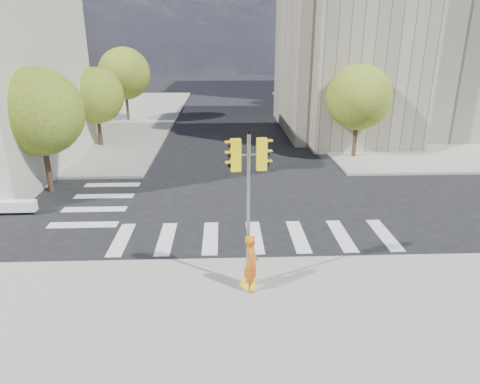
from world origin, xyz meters
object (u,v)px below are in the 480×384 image
(lamp_far, at_px, (312,70))
(photographer, at_px, (251,263))
(lamp_near, at_px, (350,83))
(traffic_signal, at_px, (248,223))

(lamp_far, height_order, photographer, lamp_far)
(lamp_near, xyz_separation_m, photographer, (-8.51, -20.08, -3.48))
(lamp_near, relative_size, traffic_signal, 1.60)
(lamp_near, height_order, lamp_far, same)
(lamp_near, bearing_deg, photographer, -112.96)
(traffic_signal, distance_m, photographer, 1.26)
(lamp_near, bearing_deg, lamp_far, 90.00)
(traffic_signal, relative_size, photographer, 2.67)
(lamp_near, relative_size, lamp_far, 1.00)
(lamp_far, height_order, traffic_signal, lamp_far)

